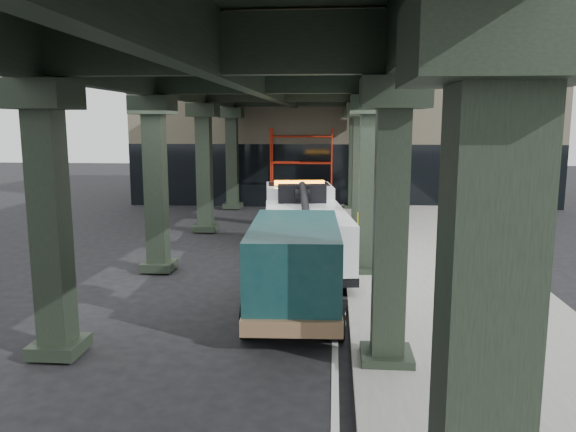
% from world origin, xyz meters
% --- Properties ---
extents(ground, '(90.00, 90.00, 0.00)m').
position_xyz_m(ground, '(0.00, 0.00, 0.00)').
color(ground, black).
rests_on(ground, ground).
extents(sidewalk, '(5.00, 40.00, 0.15)m').
position_xyz_m(sidewalk, '(4.50, 2.00, 0.07)').
color(sidewalk, gray).
rests_on(sidewalk, ground).
extents(lane_stripe, '(0.12, 38.00, 0.01)m').
position_xyz_m(lane_stripe, '(1.70, 2.00, 0.01)').
color(lane_stripe, silver).
rests_on(lane_stripe, ground).
extents(viaduct, '(7.40, 32.00, 6.40)m').
position_xyz_m(viaduct, '(-0.40, 2.00, 5.46)').
color(viaduct, black).
rests_on(viaduct, ground).
extents(building, '(22.00, 10.00, 8.00)m').
position_xyz_m(building, '(2.00, 20.00, 4.00)').
color(building, '#C6B793').
rests_on(building, ground).
extents(scaffolding, '(3.08, 0.88, 4.00)m').
position_xyz_m(scaffolding, '(0.00, 14.64, 2.11)').
color(scaffolding, red).
rests_on(scaffolding, ground).
extents(tow_truck, '(3.02, 7.89, 2.53)m').
position_xyz_m(tow_truck, '(0.70, 3.18, 1.23)').
color(tow_truck, black).
rests_on(tow_truck, ground).
extents(towed_van, '(2.26, 5.24, 2.09)m').
position_xyz_m(towed_van, '(0.79, -1.20, 1.13)').
color(towed_van, '#10383A').
rests_on(towed_van, ground).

